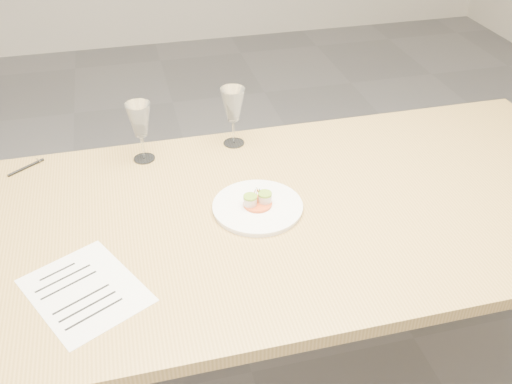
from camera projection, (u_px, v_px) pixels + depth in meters
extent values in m
plane|color=slate|center=(252.00, 372.00, 2.14)|extent=(7.00, 7.00, 0.00)
cube|color=tan|center=(251.00, 219.00, 1.72)|extent=(2.40, 1.00, 0.04)
cylinder|color=tan|center=(476.00, 194.00, 2.47)|extent=(0.07, 0.07, 0.71)
cylinder|color=white|center=(258.00, 207.00, 1.72)|extent=(0.27, 0.27, 0.01)
cylinder|color=white|center=(258.00, 206.00, 1.71)|extent=(0.27, 0.27, 0.01)
cylinder|color=#D56328|center=(258.00, 204.00, 1.71)|extent=(0.09, 0.09, 0.01)
cylinder|color=beige|center=(250.00, 201.00, 1.70)|extent=(0.04, 0.04, 0.02)
cylinder|color=beige|center=(265.00, 198.00, 1.71)|extent=(0.04, 0.04, 0.02)
cylinder|color=olive|center=(250.00, 197.00, 1.69)|extent=(0.04, 0.04, 0.01)
cylinder|color=olive|center=(265.00, 194.00, 1.70)|extent=(0.04, 0.04, 0.01)
cylinder|color=tan|center=(278.00, 211.00, 1.69)|extent=(0.04, 0.04, 0.00)
cube|color=white|center=(85.00, 290.00, 1.44)|extent=(0.36, 0.38, 0.00)
cube|color=black|center=(57.00, 272.00, 1.50)|extent=(0.09, 0.05, 0.00)
cube|color=black|center=(63.00, 278.00, 1.48)|extent=(0.14, 0.08, 0.00)
cube|color=black|center=(69.00, 285.00, 1.46)|extent=(0.14, 0.08, 0.00)
cube|color=black|center=(81.00, 299.00, 1.42)|extent=(0.14, 0.08, 0.00)
cube|color=black|center=(88.00, 306.00, 1.40)|extent=(0.14, 0.08, 0.00)
cube|color=black|center=(95.00, 314.00, 1.38)|extent=(0.14, 0.08, 0.00)
cylinder|color=black|center=(26.00, 167.00, 1.91)|extent=(0.11, 0.09, 0.01)
cube|color=silver|center=(38.00, 160.00, 1.93)|extent=(0.02, 0.02, 0.00)
cylinder|color=white|center=(144.00, 159.00, 1.96)|extent=(0.07, 0.07, 0.00)
cylinder|color=white|center=(143.00, 147.00, 1.93)|extent=(0.01, 0.01, 0.09)
cone|color=white|center=(139.00, 120.00, 1.87)|extent=(0.08, 0.08, 0.12)
cylinder|color=white|center=(234.00, 143.00, 2.04)|extent=(0.07, 0.07, 0.00)
cylinder|color=white|center=(234.00, 131.00, 2.01)|extent=(0.01, 0.01, 0.09)
cone|color=white|center=(233.00, 105.00, 1.95)|extent=(0.09, 0.09, 0.12)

